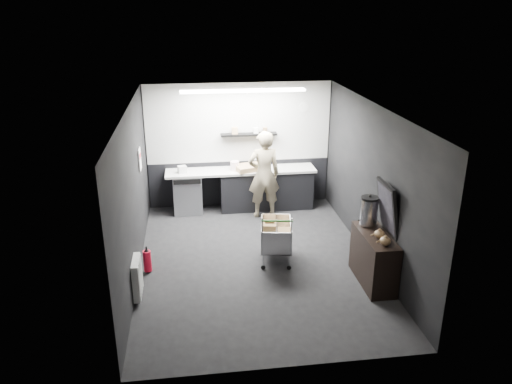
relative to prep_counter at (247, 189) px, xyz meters
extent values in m
plane|color=black|center=(-0.14, -2.42, -0.46)|extent=(5.50, 5.50, 0.00)
plane|color=silver|center=(-0.14, -2.42, 2.24)|extent=(5.50, 5.50, 0.00)
plane|color=black|center=(-0.14, 0.33, 0.89)|extent=(5.50, 0.00, 5.50)
plane|color=black|center=(-0.14, -5.17, 0.89)|extent=(5.50, 0.00, 5.50)
plane|color=black|center=(-2.14, -2.42, 0.89)|extent=(0.00, 5.50, 5.50)
plane|color=black|center=(1.86, -2.42, 0.89)|extent=(0.00, 5.50, 5.50)
cube|color=#B7B8B3|center=(-0.14, 0.31, 1.39)|extent=(3.95, 0.02, 1.70)
cube|color=black|center=(-0.14, 0.31, 0.04)|extent=(3.95, 0.02, 1.00)
cube|color=black|center=(0.06, 0.20, 1.16)|extent=(1.20, 0.22, 0.04)
cylinder|color=silver|center=(1.26, 0.30, 1.69)|extent=(0.20, 0.03, 0.20)
cube|color=white|center=(-2.12, -1.12, 1.09)|extent=(0.02, 0.30, 0.40)
cube|color=red|center=(-2.11, -1.12, 1.16)|extent=(0.02, 0.22, 0.10)
cube|color=silver|center=(-2.08, -3.32, -0.11)|extent=(0.10, 0.50, 0.60)
cube|color=white|center=(-0.14, -0.57, 2.21)|extent=(2.40, 0.20, 0.04)
cube|color=black|center=(0.41, 0.00, -0.03)|extent=(2.00, 0.56, 0.85)
cube|color=beige|center=(-0.14, 0.00, 0.42)|extent=(3.20, 0.60, 0.05)
cube|color=#9EA0A5|center=(-1.29, 0.00, -0.03)|extent=(0.60, 0.58, 0.85)
cube|color=black|center=(-1.29, -0.30, 0.32)|extent=(0.56, 0.02, 0.10)
imported|color=#BFB697|center=(0.30, -0.45, 0.47)|extent=(0.71, 0.49, 1.85)
cube|color=silver|center=(0.22, -2.40, -0.17)|extent=(0.63, 0.87, 0.02)
cube|color=silver|center=(-0.03, -2.40, 0.04)|extent=(0.14, 0.79, 0.42)
cube|color=silver|center=(0.47, -2.40, 0.04)|extent=(0.14, 0.79, 0.42)
cube|color=silver|center=(0.22, -2.79, 0.04)|extent=(0.51, 0.10, 0.42)
cube|color=silver|center=(0.22, -2.01, 0.04)|extent=(0.51, 0.10, 0.42)
cylinder|color=silver|center=(0.00, -2.76, -0.30)|extent=(0.02, 0.02, 0.28)
cylinder|color=silver|center=(0.44, -2.76, -0.30)|extent=(0.02, 0.02, 0.28)
cylinder|color=silver|center=(0.00, -2.04, -0.30)|extent=(0.02, 0.02, 0.28)
cylinder|color=silver|center=(0.44, -2.04, -0.30)|extent=(0.02, 0.02, 0.28)
cylinder|color=#25882B|center=(0.22, -2.85, 0.48)|extent=(0.52, 0.11, 0.03)
cube|color=brown|center=(0.11, -2.31, 0.02)|extent=(0.27, 0.31, 0.36)
cube|color=brown|center=(0.35, -2.51, 0.00)|extent=(0.24, 0.29, 0.32)
cylinder|color=black|center=(0.00, -2.76, -0.42)|extent=(0.08, 0.04, 0.08)
cylinder|color=black|center=(0.00, -2.04, -0.42)|extent=(0.08, 0.04, 0.08)
cylinder|color=black|center=(0.44, -2.76, -0.42)|extent=(0.08, 0.04, 0.08)
cylinder|color=black|center=(0.44, -2.04, -0.42)|extent=(0.08, 0.04, 0.08)
cube|color=black|center=(1.63, -3.36, -0.04)|extent=(0.42, 1.12, 0.84)
cylinder|color=silver|center=(1.63, -2.98, 0.62)|extent=(0.28, 0.28, 0.43)
cylinder|color=black|center=(1.63, -2.98, 0.85)|extent=(0.28, 0.28, 0.04)
sphere|color=black|center=(1.63, -2.98, 0.89)|extent=(0.05, 0.05, 0.05)
ellipsoid|color=brown|center=(1.63, -3.50, 0.46)|extent=(0.17, 0.17, 0.13)
ellipsoid|color=brown|center=(1.63, -3.73, 0.46)|extent=(0.17, 0.17, 0.13)
cube|color=black|center=(1.80, -3.31, 0.81)|extent=(0.20, 0.66, 0.84)
cube|color=black|center=(1.78, -3.31, 0.81)|extent=(0.14, 0.56, 0.72)
cylinder|color=red|center=(-1.99, -2.54, -0.25)|extent=(0.14, 0.14, 0.36)
cone|color=black|center=(-1.99, -2.54, -0.05)|extent=(0.09, 0.09, 0.05)
cylinder|color=black|center=(-1.99, -2.54, -0.01)|extent=(0.03, 0.03, 0.05)
cube|color=#A38357|center=(0.02, -0.05, 0.50)|extent=(0.64, 0.55, 0.11)
cylinder|color=silver|center=(-0.27, 0.00, 0.54)|extent=(0.19, 0.19, 0.19)
cube|color=silver|center=(-1.38, -0.05, 0.52)|extent=(0.20, 0.18, 0.15)
camera|label=1|loc=(-1.17, -10.10, 3.78)|focal=35.00mm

